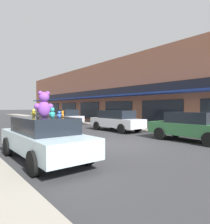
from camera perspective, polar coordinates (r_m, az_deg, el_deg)
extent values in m
plane|color=#333335|center=(9.81, 2.64, -9.32)|extent=(260.00, 260.00, 0.00)
cube|color=gray|center=(14.61, 21.27, -5.60)|extent=(2.47, 90.00, 0.13)
cube|color=#9E6047|center=(28.09, 5.01, 4.69)|extent=(11.18, 36.44, 6.85)
cube|color=navy|center=(24.09, -6.12, 4.01)|extent=(1.65, 30.61, 0.12)
cube|color=black|center=(24.54, -4.59, 5.25)|extent=(0.08, 29.16, 0.70)
cube|color=black|center=(16.93, 15.66, -0.07)|extent=(0.06, 3.96, 2.00)
cube|color=black|center=(20.40, 3.68, 0.22)|extent=(0.06, 3.96, 2.00)
cube|color=black|center=(24.50, -4.56, 0.43)|extent=(0.06, 3.96, 2.00)
cube|color=black|center=(28.95, -10.36, 0.56)|extent=(0.06, 3.96, 2.00)
cube|color=black|center=(33.62, -14.58, 0.66)|extent=(0.06, 3.96, 2.00)
cube|color=black|center=(38.43, -17.76, 0.73)|extent=(0.06, 3.96, 2.00)
cube|color=#ADC6D1|center=(7.27, -17.07, -8.02)|extent=(1.74, 4.62, 0.60)
cube|color=black|center=(7.20, -17.10, -3.57)|extent=(1.53, 2.54, 0.53)
cylinder|color=black|center=(8.44, -26.08, -8.87)|extent=(0.20, 0.69, 0.69)
cylinder|color=black|center=(8.94, -15.35, -8.19)|extent=(0.20, 0.69, 0.69)
cylinder|color=black|center=(5.74, -19.75, -13.68)|extent=(0.20, 0.69, 0.69)
cylinder|color=black|center=(6.46, -5.12, -11.88)|extent=(0.20, 0.69, 0.69)
ellipsoid|color=purple|center=(7.21, -17.00, 0.78)|extent=(0.46, 0.40, 0.56)
sphere|color=purple|center=(7.21, -17.03, 4.07)|extent=(0.39, 0.39, 0.36)
sphere|color=purple|center=(7.26, -16.06, 5.16)|extent=(0.16, 0.16, 0.15)
sphere|color=purple|center=(7.19, -18.02, 5.18)|extent=(0.16, 0.16, 0.15)
sphere|color=#BA67ED|center=(7.36, -17.36, 3.85)|extent=(0.15, 0.15, 0.14)
sphere|color=purple|center=(7.31, -15.38, 1.57)|extent=(0.22, 0.22, 0.21)
sphere|color=purple|center=(7.18, -18.82, 1.55)|extent=(0.22, 0.22, 0.21)
ellipsoid|color=orange|center=(7.01, -12.02, -0.92)|extent=(0.13, 0.14, 0.15)
sphere|color=orange|center=(7.00, -12.03, -0.04)|extent=(0.12, 0.12, 0.09)
sphere|color=orange|center=(7.04, -12.04, 0.26)|extent=(0.05, 0.05, 0.04)
sphere|color=orange|center=(6.97, -12.02, 0.25)|extent=(0.05, 0.05, 0.04)
sphere|color=#FFBA41|center=(7.00, -12.35, -0.08)|extent=(0.05, 0.05, 0.04)
sphere|color=orange|center=(7.06, -12.11, -0.69)|extent=(0.07, 0.07, 0.05)
sphere|color=orange|center=(6.95, -12.07, -0.73)|extent=(0.07, 0.07, 0.05)
ellipsoid|color=blue|center=(6.65, -12.93, -1.08)|extent=(0.12, 0.11, 0.14)
sphere|color=blue|center=(6.65, -12.94, -0.21)|extent=(0.10, 0.10, 0.09)
sphere|color=blue|center=(6.66, -12.68, 0.09)|extent=(0.04, 0.04, 0.04)
sphere|color=blue|center=(6.64, -13.20, 0.08)|extent=(0.04, 0.04, 0.04)
sphere|color=#548DFF|center=(6.69, -13.01, -0.25)|extent=(0.04, 0.04, 0.03)
sphere|color=blue|center=(6.67, -12.49, -0.86)|extent=(0.06, 0.06, 0.05)
sphere|color=blue|center=(6.65, -13.41, -0.88)|extent=(0.06, 0.06, 0.05)
ellipsoid|color=black|center=(6.47, -18.61, -1.21)|extent=(0.11, 0.10, 0.13)
sphere|color=black|center=(6.47, -18.62, -0.34)|extent=(0.10, 0.10, 0.08)
sphere|color=black|center=(6.47, -18.36, -0.04)|extent=(0.04, 0.04, 0.04)
sphere|color=black|center=(6.46, -18.88, -0.05)|extent=(0.04, 0.04, 0.04)
sphere|color=#3A3A3D|center=(6.50, -18.68, -0.37)|extent=(0.04, 0.04, 0.03)
sphere|color=black|center=(6.49, -18.16, -0.99)|extent=(0.06, 0.06, 0.05)
sphere|color=black|center=(6.46, -19.09, -1.01)|extent=(0.06, 0.06, 0.05)
ellipsoid|color=yellow|center=(8.07, -19.72, -0.59)|extent=(0.16, 0.15, 0.17)
sphere|color=yellow|center=(8.06, -19.73, 0.27)|extent=(0.14, 0.14, 0.10)
sphere|color=yellow|center=(8.09, -19.53, 0.57)|extent=(0.06, 0.06, 0.04)
sphere|color=yellow|center=(8.04, -19.94, 0.56)|extent=(0.06, 0.06, 0.04)
sphere|color=#FFFF4D|center=(8.10, -19.94, 0.23)|extent=(0.05, 0.05, 0.04)
sphere|color=yellow|center=(8.12, -19.41, -0.37)|extent=(0.08, 0.08, 0.06)
sphere|color=yellow|center=(8.03, -20.13, -0.40)|extent=(0.08, 0.08, 0.06)
ellipsoid|color=white|center=(7.74, -15.94, -0.66)|extent=(0.16, 0.16, 0.16)
sphere|color=white|center=(7.74, -15.95, 0.22)|extent=(0.14, 0.14, 0.10)
sphere|color=white|center=(7.77, -15.87, 0.52)|extent=(0.06, 0.06, 0.04)
sphere|color=white|center=(7.70, -16.03, 0.51)|extent=(0.06, 0.06, 0.04)
sphere|color=white|center=(7.75, -16.25, 0.18)|extent=(0.05, 0.05, 0.04)
sphere|color=white|center=(7.81, -15.87, -0.43)|extent=(0.08, 0.08, 0.06)
sphere|color=white|center=(7.68, -16.15, -0.46)|extent=(0.08, 0.08, 0.06)
ellipsoid|color=beige|center=(7.22, -14.83, -0.81)|extent=(0.16, 0.16, 0.16)
sphere|color=beige|center=(7.21, -14.83, 0.11)|extent=(0.14, 0.14, 0.10)
sphere|color=beige|center=(7.20, -14.57, 0.43)|extent=(0.06, 0.06, 0.04)
sphere|color=beige|center=(7.23, -15.10, 0.43)|extent=(0.06, 0.06, 0.04)
sphere|color=white|center=(7.25, -14.71, 0.07)|extent=(0.05, 0.05, 0.04)
sphere|color=beige|center=(7.20, -14.33, -0.59)|extent=(0.08, 0.08, 0.06)
sphere|color=beige|center=(7.25, -15.27, -0.59)|extent=(0.08, 0.08, 0.06)
ellipsoid|color=teal|center=(6.62, -14.80, -0.78)|extent=(0.20, 0.18, 0.21)
sphere|color=teal|center=(6.62, -14.81, 0.57)|extent=(0.17, 0.17, 0.13)
sphere|color=teal|center=(6.65, -14.51, 1.03)|extent=(0.07, 0.07, 0.06)
sphere|color=teal|center=(6.59, -15.12, 1.02)|extent=(0.07, 0.07, 0.06)
sphere|color=#47CDC6|center=(6.66, -15.14, 0.51)|extent=(0.06, 0.06, 0.05)
sphere|color=teal|center=(6.69, -14.34, -0.44)|extent=(0.10, 0.10, 0.08)
sphere|color=teal|center=(6.57, -15.42, -0.48)|extent=(0.10, 0.10, 0.08)
cube|color=#336B3D|center=(11.57, 23.18, -4.48)|extent=(1.65, 4.35, 0.64)
cube|color=black|center=(11.53, 23.21, -1.46)|extent=(1.45, 2.30, 0.58)
cylinder|color=black|center=(11.64, 15.37, -5.96)|extent=(0.20, 0.69, 0.69)
cylinder|color=black|center=(12.97, 19.57, -5.23)|extent=(0.20, 0.69, 0.69)
cylinder|color=black|center=(10.31, 27.70, -7.03)|extent=(0.20, 0.69, 0.69)
cube|color=silver|center=(15.23, 3.26, -2.99)|extent=(1.64, 4.59, 0.63)
cube|color=black|center=(15.20, 3.26, -0.67)|extent=(1.45, 2.74, 0.61)
cylinder|color=black|center=(15.85, -2.37, -3.95)|extent=(0.20, 0.69, 0.69)
cylinder|color=black|center=(16.85, 2.06, -3.63)|extent=(0.20, 0.69, 0.69)
cylinder|color=black|center=(13.68, 4.74, -4.81)|extent=(0.20, 0.69, 0.69)
cylinder|color=black|center=(14.83, 9.28, -4.34)|extent=(0.20, 0.69, 0.69)
cube|color=#B7B7BC|center=(21.85, -10.97, -1.74)|extent=(1.81, 4.39, 0.57)
cube|color=black|center=(21.83, -10.98, -0.13)|extent=(1.60, 2.59, 0.66)
cylinder|color=black|center=(22.71, -14.56, -2.36)|extent=(0.20, 0.69, 0.69)
cylinder|color=black|center=(23.49, -10.60, -2.22)|extent=(0.20, 0.69, 0.69)
cylinder|color=black|center=(20.26, -11.40, -2.80)|extent=(0.20, 0.69, 0.69)
cylinder|color=black|center=(21.13, -7.11, -2.61)|extent=(0.20, 0.69, 0.69)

